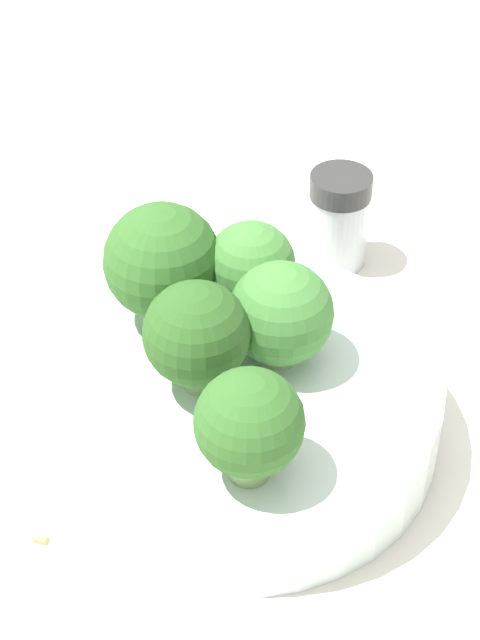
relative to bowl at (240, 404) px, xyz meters
name	(u,v)px	position (x,y,z in m)	size (l,w,h in m)	color
ground_plane	(240,435)	(0.00, 0.00, -0.02)	(3.00, 3.00, 0.00)	silver
bowl	(240,404)	(0.00, 0.00, 0.00)	(0.19, 0.19, 0.04)	silver
broccoli_floret_0	(163,262)	(0.02, -0.05, 0.06)	(0.06, 0.06, 0.06)	#84AD66
broccoli_floret_1	(249,425)	(0.02, 0.06, 0.05)	(0.05, 0.05, 0.05)	#7A9E5B
broccoli_floret_2	(283,318)	(-0.02, 0.00, 0.05)	(0.05, 0.05, 0.05)	#84AD66
broccoli_floret_3	(251,268)	(-0.02, -0.03, 0.05)	(0.04, 0.04, 0.05)	#7A9E5B
broccoli_floret_4	(192,329)	(0.02, 0.00, 0.05)	(0.05, 0.05, 0.06)	#84AD66
pepper_shaker	(339,219)	(-0.11, -0.10, 0.01)	(0.04, 0.04, 0.06)	#B2B7BC
almond_crumb_1	(40,536)	(0.11, 0.02, -0.02)	(0.01, 0.00, 0.01)	tan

